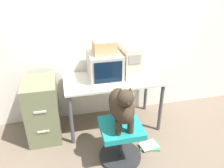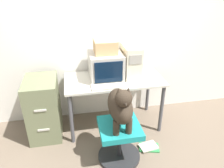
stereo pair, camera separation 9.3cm
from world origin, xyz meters
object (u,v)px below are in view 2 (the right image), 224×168
(dog, at_px, (120,105))
(crt_monitor, at_px, (106,65))
(book_stack_floor, at_px, (149,147))
(pc_tower, at_px, (130,60))
(keyboard, at_px, (107,86))
(cardboard_box, at_px, (105,46))
(office_chair, at_px, (119,140))
(filing_cabinet, at_px, (44,108))

(dog, bearing_deg, crt_monitor, 92.50)
(book_stack_floor, bearing_deg, pc_tower, 98.64)
(keyboard, xyz_separation_m, book_stack_floor, (0.48, -0.36, -0.76))
(cardboard_box, xyz_separation_m, book_stack_floor, (0.45, -0.66, -1.19))
(crt_monitor, xyz_separation_m, dog, (0.03, -0.76, -0.17))
(cardboard_box, bearing_deg, dog, -87.51)
(cardboard_box, height_order, book_stack_floor, cardboard_box)
(crt_monitor, bearing_deg, office_chair, -87.43)
(office_chair, height_order, filing_cabinet, filing_cabinet)
(cardboard_box, bearing_deg, crt_monitor, -90.00)
(crt_monitor, height_order, keyboard, crt_monitor)
(keyboard, xyz_separation_m, office_chair, (0.06, -0.44, -0.50))
(office_chair, bearing_deg, book_stack_floor, 10.65)
(dog, bearing_deg, book_stack_floor, 13.46)
(filing_cabinet, relative_size, book_stack_floor, 2.91)
(pc_tower, bearing_deg, crt_monitor, -178.03)
(pc_tower, height_order, filing_cabinet, pc_tower)
(dog, distance_m, filing_cabinet, 1.19)
(keyboard, bearing_deg, office_chair, -81.57)
(book_stack_floor, bearing_deg, crt_monitor, 124.36)
(keyboard, height_order, book_stack_floor, keyboard)
(office_chair, relative_size, book_stack_floor, 1.80)
(office_chair, bearing_deg, pc_tower, 67.17)
(filing_cabinet, bearing_deg, pc_tower, 4.49)
(crt_monitor, height_order, filing_cabinet, crt_monitor)
(office_chair, xyz_separation_m, cardboard_box, (-0.03, 0.74, 0.93))
(pc_tower, relative_size, filing_cabinet, 0.55)
(pc_tower, relative_size, dog, 0.83)
(crt_monitor, bearing_deg, filing_cabinet, -174.50)
(crt_monitor, height_order, pc_tower, pc_tower)
(crt_monitor, xyz_separation_m, book_stack_floor, (0.45, -0.66, -0.92))
(pc_tower, distance_m, dog, 0.86)
(crt_monitor, height_order, cardboard_box, cardboard_box)
(keyboard, height_order, filing_cabinet, filing_cabinet)
(crt_monitor, bearing_deg, cardboard_box, 90.00)
(crt_monitor, height_order, office_chair, crt_monitor)
(crt_monitor, relative_size, cardboard_box, 1.65)
(crt_monitor, xyz_separation_m, keyboard, (-0.03, -0.30, -0.16))
(office_chair, bearing_deg, cardboard_box, 92.56)
(dog, bearing_deg, keyboard, 98.05)
(dog, xyz_separation_m, book_stack_floor, (0.42, 0.10, -0.76))
(keyboard, relative_size, dog, 0.72)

